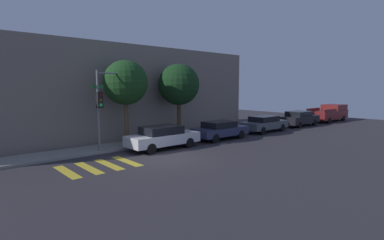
{
  "coord_description": "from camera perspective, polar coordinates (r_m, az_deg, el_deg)",
  "views": [
    {
      "loc": [
        -9.12,
        -12.61,
        3.76
      ],
      "look_at": [
        3.84,
        2.1,
        1.6
      ],
      "focal_mm": 28.0,
      "sensor_mm": 36.0,
      "label": 1
    }
  ],
  "objects": [
    {
      "name": "tree_near_corner",
      "position": [
        19.25,
        -12.55,
        6.9
      ],
      "size": [
        2.79,
        2.79,
        5.44
      ],
      "color": "brown",
      "rests_on": "ground"
    },
    {
      "name": "tree_midblock",
      "position": [
        21.63,
        -2.53,
        6.72
      ],
      "size": [
        2.96,
        2.96,
        5.43
      ],
      "color": "#4C3823",
      "rests_on": "ground"
    },
    {
      "name": "building_row",
      "position": [
        23.27,
        -18.36,
        4.98
      ],
      "size": [
        26.0,
        6.0,
        6.71
      ],
      "primitive_type": "cube",
      "color": "slate",
      "rests_on": "ground"
    },
    {
      "name": "sedan_far_end",
      "position": [
        25.89,
        13.63,
        -0.64
      ],
      "size": [
        4.51,
        1.79,
        1.35
      ],
      "color": "#4C5156",
      "rests_on": "ground"
    },
    {
      "name": "sedan_tail_of_row",
      "position": [
        30.68,
        19.74,
        0.32
      ],
      "size": [
        4.63,
        1.87,
        1.45
      ],
      "color": "black",
      "rests_on": "ground"
    },
    {
      "name": "sedan_near_corner",
      "position": [
        18.37,
        -5.58,
        -3.21
      ],
      "size": [
        4.58,
        1.78,
        1.4
      ],
      "color": "silver",
      "rests_on": "ground"
    },
    {
      "name": "traffic_light_pole",
      "position": [
        17.7,
        -15.96,
        4.37
      ],
      "size": [
        2.47,
        0.56,
        4.7
      ],
      "color": "slate",
      "rests_on": "ground"
    },
    {
      "name": "sidewalk",
      "position": [
        19.56,
        -12.83,
        -4.74
      ],
      "size": [
        26.0,
        2.19,
        0.14
      ],
      "primitive_type": "cube",
      "color": "gray",
      "rests_on": "ground"
    },
    {
      "name": "sedan_middle",
      "position": [
        21.7,
        5.37,
        -1.84
      ],
      "size": [
        4.32,
        1.81,
        1.32
      ],
      "color": "#2D3351",
      "rests_on": "ground"
    },
    {
      "name": "ground_plane",
      "position": [
        16.01,
        -5.39,
        -7.33
      ],
      "size": [
        60.0,
        60.0,
        0.0
      ],
      "primitive_type": "plane",
      "color": "#2D2B30"
    },
    {
      "name": "crosswalk",
      "position": [
        15.12,
        -17.31,
        -8.4
      ],
      "size": [
        3.42,
        2.6,
        0.0
      ],
      "color": "gold",
      "rests_on": "ground"
    },
    {
      "name": "pickup_truck",
      "position": [
        36.36,
        24.62,
        1.22
      ],
      "size": [
        5.73,
        2.14,
        1.8
      ],
      "color": "maroon",
      "rests_on": "ground"
    }
  ]
}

